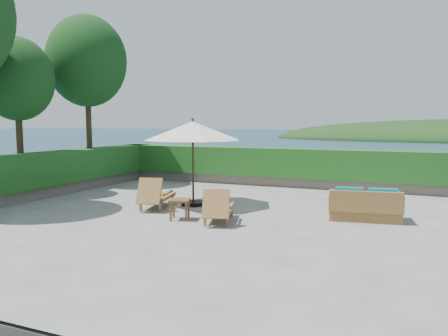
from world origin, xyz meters
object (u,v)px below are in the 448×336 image
at_px(patio_umbrella, 193,132).
at_px(lounge_right, 218,208).
at_px(side_table, 180,203).
at_px(wicker_loveseat, 365,207).
at_px(lounge_left, 156,195).

relative_size(patio_umbrella, lounge_right, 1.83).
height_order(patio_umbrella, side_table, patio_umbrella).
bearing_deg(wicker_loveseat, lounge_left, 179.77).
relative_size(lounge_left, lounge_right, 1.05).
distance_m(lounge_left, wicker_loveseat, 5.24).
relative_size(patio_umbrella, lounge_left, 1.74).
bearing_deg(lounge_left, lounge_right, -33.85).
distance_m(patio_umbrella, side_table, 2.42).
bearing_deg(wicker_loveseat, lounge_right, -161.26).
xyz_separation_m(patio_umbrella, lounge_right, (1.46, -1.63, -1.67)).
distance_m(lounge_left, lounge_right, 2.31).
relative_size(lounge_right, wicker_loveseat, 0.89).
xyz_separation_m(lounge_right, wicker_loveseat, (3.03, 1.54, -0.03)).
xyz_separation_m(patio_umbrella, side_table, (0.53, -1.72, -1.61)).
bearing_deg(patio_umbrella, lounge_left, -130.67).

